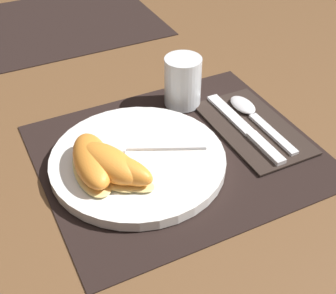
# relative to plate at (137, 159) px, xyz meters

# --- Properties ---
(ground_plane) EXTENTS (3.00, 3.00, 0.00)m
(ground_plane) POSITION_rel_plate_xyz_m (0.07, -0.00, -0.01)
(ground_plane) COLOR brown
(placemat) EXTENTS (0.41, 0.35, 0.00)m
(placemat) POSITION_rel_plate_xyz_m (0.07, -0.00, -0.01)
(placemat) COLOR black
(placemat) RESTS_ON ground_plane
(placemat_far) EXTENTS (0.41, 0.35, 0.00)m
(placemat_far) POSITION_rel_plate_xyz_m (0.05, 0.54, -0.01)
(placemat_far) COLOR black
(placemat_far) RESTS_ON ground_plane
(plate) EXTENTS (0.26, 0.26, 0.02)m
(plate) POSITION_rel_plate_xyz_m (0.00, 0.00, 0.00)
(plate) COLOR white
(plate) RESTS_ON placemat
(juice_glass) EXTENTS (0.06, 0.06, 0.09)m
(juice_glass) POSITION_rel_plate_xyz_m (0.14, 0.11, 0.03)
(juice_glass) COLOR silver
(juice_glass) RESTS_ON placemat
(napkin) EXTENTS (0.12, 0.21, 0.00)m
(napkin) POSITION_rel_plate_xyz_m (0.20, -0.00, -0.01)
(napkin) COLOR #2D231E
(napkin) RESTS_ON placemat
(knife) EXTENTS (0.02, 0.20, 0.01)m
(knife) POSITION_rel_plate_xyz_m (0.19, -0.01, -0.00)
(knife) COLOR silver
(knife) RESTS_ON napkin
(spoon) EXTENTS (0.03, 0.17, 0.01)m
(spoon) POSITION_rel_plate_xyz_m (0.22, 0.03, -0.00)
(spoon) COLOR silver
(spoon) RESTS_ON napkin
(fork) EXTENTS (0.18, 0.10, 0.00)m
(fork) POSITION_rel_plate_xyz_m (-0.00, 0.02, 0.01)
(fork) COLOR silver
(fork) RESTS_ON plate
(citrus_wedge_0) EXTENTS (0.07, 0.13, 0.04)m
(citrus_wedge_0) POSITION_rel_plate_xyz_m (-0.07, 0.00, 0.02)
(citrus_wedge_0) COLOR #F4DB84
(citrus_wedge_0) RESTS_ON plate
(citrus_wedge_1) EXTENTS (0.10, 0.12, 0.04)m
(citrus_wedge_1) POSITION_rel_plate_xyz_m (-0.05, -0.02, 0.03)
(citrus_wedge_1) COLOR #F4DB84
(citrus_wedge_1) RESTS_ON plate
(citrus_wedge_2) EXTENTS (0.10, 0.11, 0.04)m
(citrus_wedge_2) POSITION_rel_plate_xyz_m (-0.04, -0.04, 0.02)
(citrus_wedge_2) COLOR #F4DB84
(citrus_wedge_2) RESTS_ON plate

